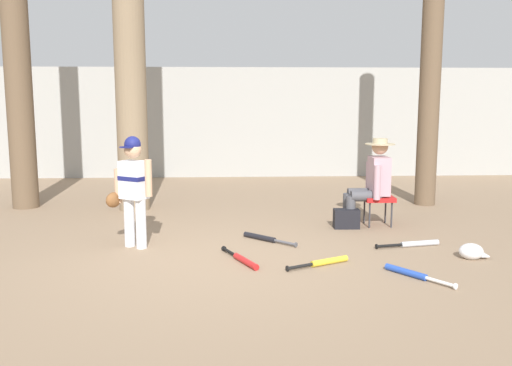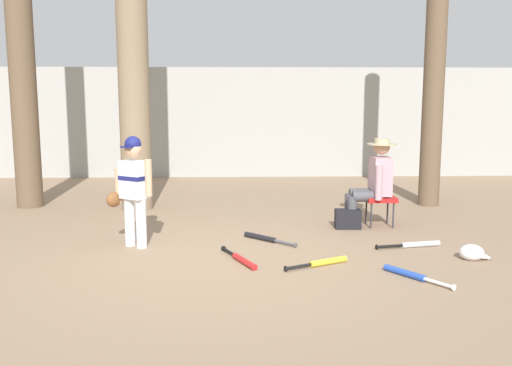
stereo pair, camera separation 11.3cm
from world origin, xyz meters
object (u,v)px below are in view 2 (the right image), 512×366
(young_ballplayer, at_px, (133,184))
(tree_near_player, at_px, (132,18))
(bat_red_barrel, at_px, (242,260))
(bat_blue_youth, at_px, (410,274))
(tree_behind_spectator, at_px, (434,70))
(bat_yellow_trainer, at_px, (324,262))
(seated_spectator, at_px, (373,180))
(bat_aluminum_silver, at_px, (416,244))
(handbag_beside_stool, at_px, (348,219))
(batting_helmet_white, at_px, (472,253))
(folding_stool, at_px, (380,200))
(bat_black_composite, at_px, (264,238))
(tree_far_left, at_px, (19,18))

(young_ballplayer, bearing_deg, tree_near_player, 99.39)
(bat_red_barrel, relative_size, bat_blue_youth, 1.15)
(tree_behind_spectator, relative_size, bat_yellow_trainer, 6.85)
(young_ballplayer, distance_m, seated_spectator, 3.22)
(bat_red_barrel, bearing_deg, bat_blue_youth, -18.47)
(bat_blue_youth, bearing_deg, seated_spectator, 85.74)
(bat_aluminum_silver, bearing_deg, handbag_beside_stool, 122.18)
(bat_yellow_trainer, height_order, batting_helmet_white, batting_helmet_white)
(tree_near_player, xyz_separation_m, seated_spectator, (3.44, -1.31, -2.30))
(folding_stool, height_order, batting_helmet_white, folding_stool)
(bat_red_barrel, xyz_separation_m, bat_blue_youth, (1.63, -0.55, 0.00))
(tree_behind_spectator, height_order, bat_black_composite, tree_behind_spectator)
(handbag_beside_stool, xyz_separation_m, bat_blue_youth, (0.20, -2.08, -0.10))
(bat_yellow_trainer, bearing_deg, bat_blue_youth, -28.69)
(seated_spectator, bearing_deg, folding_stool, -0.19)
(tree_near_player, xyz_separation_m, tree_behind_spectator, (4.73, 0.18, -0.76))
(tree_far_left, distance_m, bat_yellow_trainer, 6.17)
(tree_behind_spectator, height_order, bat_yellow_trainer, tree_behind_spectator)
(bat_aluminum_silver, bearing_deg, seated_spectator, 102.26)
(tree_behind_spectator, height_order, young_ballplayer, tree_behind_spectator)
(folding_stool, distance_m, bat_red_barrel, 2.56)
(seated_spectator, bearing_deg, young_ballplayer, -161.95)
(handbag_beside_stool, xyz_separation_m, bat_yellow_trainer, (-0.58, -1.66, -0.10))
(folding_stool, relative_size, bat_black_composite, 0.66)
(tree_behind_spectator, bearing_deg, seated_spectator, -130.86)
(tree_far_left, relative_size, batting_helmet_white, 21.44)
(seated_spectator, relative_size, handbag_beside_stool, 3.53)
(bat_black_composite, xyz_separation_m, bat_blue_youth, (1.36, -1.47, -0.00))
(seated_spectator, xyz_separation_m, handbag_beside_stool, (-0.37, -0.15, -0.51))
(bat_red_barrel, distance_m, bat_blue_youth, 1.72)
(bat_yellow_trainer, bearing_deg, bat_aluminum_silver, 29.82)
(folding_stool, xyz_separation_m, bat_black_composite, (-1.62, -0.77, -0.33))
(handbag_beside_stool, distance_m, bat_red_barrel, 2.10)
(tree_far_left, relative_size, bat_yellow_trainer, 9.40)
(folding_stool, xyz_separation_m, bat_blue_youth, (-0.27, -2.24, -0.33))
(bat_black_composite, bearing_deg, tree_behind_spectator, 38.76)
(folding_stool, bearing_deg, bat_red_barrel, -138.27)
(bat_red_barrel, bearing_deg, seated_spectator, 43.26)
(handbag_beside_stool, height_order, bat_aluminum_silver, handbag_beside_stool)
(tree_near_player, bearing_deg, young_ballplayer, -80.61)
(tree_far_left, relative_size, bat_black_composite, 10.58)
(young_ballplayer, bearing_deg, tree_behind_spectator, 29.75)
(tree_near_player, height_order, seated_spectator, tree_near_player)
(handbag_beside_stool, bearing_deg, folding_stool, 18.28)
(seated_spectator, height_order, batting_helmet_white, seated_spectator)
(bat_yellow_trainer, bearing_deg, tree_behind_spectator, 55.92)
(tree_near_player, height_order, tree_behind_spectator, tree_near_player)
(bat_black_composite, bearing_deg, bat_aluminum_silver, -11.50)
(handbag_beside_stool, height_order, bat_blue_youth, handbag_beside_stool)
(tree_behind_spectator, distance_m, bat_blue_youth, 4.54)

